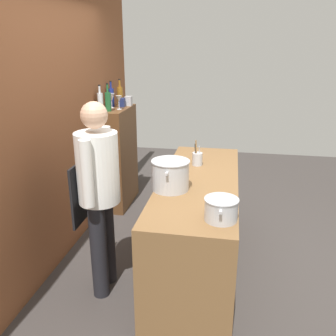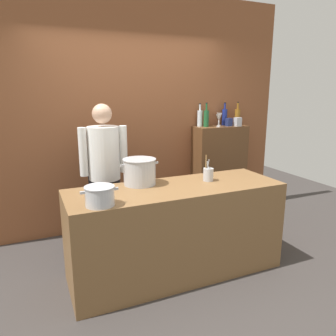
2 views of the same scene
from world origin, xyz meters
TOP-DOWN VIEW (x-y plane):
  - ground_plane at (0.00, 0.00)m, footprint 8.00×8.00m
  - brick_back_panel at (0.00, 1.40)m, footprint 4.40×0.10m
  - prep_counter at (0.00, 0.00)m, footprint 2.08×0.70m
  - bar_cabinet at (1.24, 1.19)m, footprint 0.76×0.32m
  - chef at (-0.51, 0.77)m, footprint 0.53×0.36m
  - stockpot_large at (-0.29, 0.22)m, footprint 0.38×0.32m
  - stockpot_small at (-0.78, -0.22)m, footprint 0.30×0.24m
  - utensil_crock at (0.38, 0.06)m, footprint 0.10×0.10m
  - wine_bottle_clear at (0.96, 1.28)m, footprint 0.07×0.07m
  - wine_bottle_amber at (1.55, 1.22)m, footprint 0.08×0.08m
  - wine_bottle_cobalt at (1.37, 1.29)m, footprint 0.07×0.07m
  - wine_bottle_green at (1.02, 1.21)m, footprint 0.07×0.07m
  - wine_glass_tall at (1.25, 1.24)m, footprint 0.08×0.08m
  - wine_glass_short at (1.16, 1.12)m, footprint 0.08×0.08m
  - spice_tin_navy at (1.35, 1.14)m, footprint 0.07×0.07m
  - spice_tin_silver at (1.45, 1.08)m, footprint 0.08×0.08m

SIDE VIEW (x-z plane):
  - ground_plane at x=0.00m, z-range 0.00..0.00m
  - prep_counter at x=0.00m, z-range 0.00..0.90m
  - bar_cabinet at x=1.24m, z-range 0.00..1.31m
  - chef at x=-0.51m, z-range 0.13..1.79m
  - utensil_crock at x=0.38m, z-range 0.84..1.10m
  - stockpot_small at x=-0.78m, z-range 0.90..1.06m
  - stockpot_large at x=-0.29m, z-range 0.90..1.15m
  - spice_tin_navy at x=1.35m, z-range 1.31..1.42m
  - spice_tin_silver at x=1.45m, z-range 1.31..1.43m
  - wine_bottle_clear at x=0.96m, z-range 1.27..1.58m
  - wine_bottle_green at x=1.02m, z-range 1.26..1.59m
  - wine_bottle_cobalt at x=1.37m, z-range 1.27..1.59m
  - wine_bottle_amber at x=1.55m, z-range 1.26..1.59m
  - wine_glass_short at x=1.16m, z-range 1.35..1.51m
  - wine_glass_tall at x=1.25m, z-range 1.34..1.52m
  - brick_back_panel at x=0.00m, z-range 0.00..3.00m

